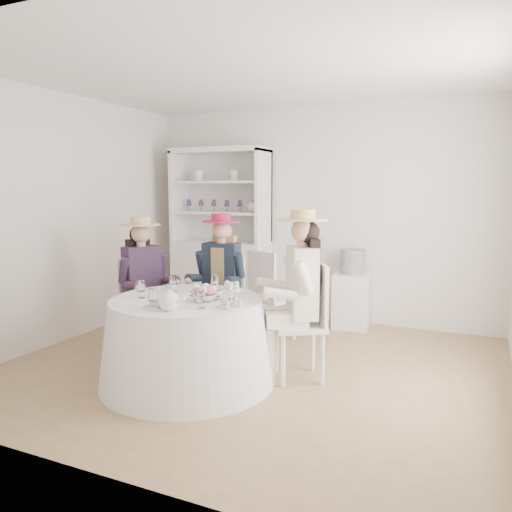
% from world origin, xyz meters
% --- Properties ---
extents(ground, '(4.50, 4.50, 0.00)m').
position_xyz_m(ground, '(0.00, 0.00, 0.00)').
color(ground, olive).
rests_on(ground, ground).
extents(ceiling, '(4.50, 4.50, 0.00)m').
position_xyz_m(ceiling, '(0.00, 0.00, 2.70)').
color(ceiling, white).
rests_on(ceiling, wall_back).
extents(wall_back, '(4.50, 0.00, 4.50)m').
position_xyz_m(wall_back, '(0.00, 2.00, 1.35)').
color(wall_back, silver).
rests_on(wall_back, ground).
extents(wall_front, '(4.50, 0.00, 4.50)m').
position_xyz_m(wall_front, '(0.00, -2.00, 1.35)').
color(wall_front, silver).
rests_on(wall_front, ground).
extents(wall_left, '(0.00, 4.50, 4.50)m').
position_xyz_m(wall_left, '(-2.25, 0.00, 1.35)').
color(wall_left, silver).
rests_on(wall_left, ground).
extents(tea_table, '(1.50, 1.50, 0.75)m').
position_xyz_m(tea_table, '(-0.35, -0.57, 0.37)').
color(tea_table, white).
rests_on(tea_table, ground).
extents(hutch, '(1.32, 0.54, 2.20)m').
position_xyz_m(hutch, '(-1.27, 1.76, 0.78)').
color(hutch, silver).
rests_on(hutch, ground).
extents(side_table, '(0.47, 0.47, 0.66)m').
position_xyz_m(side_table, '(0.52, 1.75, 0.33)').
color(side_table, silver).
rests_on(side_table, ground).
extents(hatbox, '(0.37, 0.37, 0.29)m').
position_xyz_m(hatbox, '(0.52, 1.75, 0.81)').
color(hatbox, black).
rests_on(hatbox, side_table).
extents(guest_left, '(0.59, 0.54, 1.40)m').
position_xyz_m(guest_left, '(-1.18, -0.07, 0.79)').
color(guest_left, silver).
rests_on(guest_left, ground).
extents(guest_mid, '(0.52, 0.54, 1.42)m').
position_xyz_m(guest_mid, '(-0.53, 0.39, 0.80)').
color(guest_mid, silver).
rests_on(guest_mid, ground).
extents(guest_right, '(0.64, 0.60, 1.50)m').
position_xyz_m(guest_right, '(0.50, -0.09, 0.85)').
color(guest_right, silver).
rests_on(guest_right, ground).
extents(spare_chair, '(0.53, 0.53, 1.01)m').
position_xyz_m(spare_chair, '(-0.17, 0.80, 0.54)').
color(spare_chair, silver).
rests_on(spare_chair, ground).
extents(teacup_a, '(0.12, 0.12, 0.07)m').
position_xyz_m(teacup_a, '(-0.59, -0.43, 0.78)').
color(teacup_a, white).
rests_on(teacup_a, tea_table).
extents(teacup_b, '(0.08, 0.08, 0.06)m').
position_xyz_m(teacup_b, '(-0.41, -0.30, 0.78)').
color(teacup_b, white).
rests_on(teacup_b, tea_table).
extents(teacup_c, '(0.12, 0.12, 0.07)m').
position_xyz_m(teacup_c, '(-0.08, -0.51, 0.78)').
color(teacup_c, white).
rests_on(teacup_c, tea_table).
extents(flower_bowl, '(0.29, 0.29, 0.05)m').
position_xyz_m(flower_bowl, '(-0.16, -0.58, 0.77)').
color(flower_bowl, white).
rests_on(flower_bowl, tea_table).
extents(flower_arrangement, '(0.18, 0.18, 0.07)m').
position_xyz_m(flower_arrangement, '(-0.16, -0.57, 0.83)').
color(flower_arrangement, '#CB6587').
rests_on(flower_arrangement, tea_table).
extents(table_teapot, '(0.23, 0.16, 0.17)m').
position_xyz_m(table_teapot, '(-0.24, -0.98, 0.82)').
color(table_teapot, white).
rests_on(table_teapot, tea_table).
extents(sandwich_plate, '(0.27, 0.27, 0.06)m').
position_xyz_m(sandwich_plate, '(-0.37, -0.92, 0.76)').
color(sandwich_plate, white).
rests_on(sandwich_plate, tea_table).
extents(cupcake_stand, '(0.21, 0.21, 0.20)m').
position_xyz_m(cupcake_stand, '(0.14, -0.69, 0.82)').
color(cupcake_stand, white).
rests_on(cupcake_stand, tea_table).
extents(stemware_set, '(0.81, 0.84, 0.15)m').
position_xyz_m(stemware_set, '(-0.35, -0.57, 0.82)').
color(stemware_set, white).
rests_on(stemware_set, tea_table).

